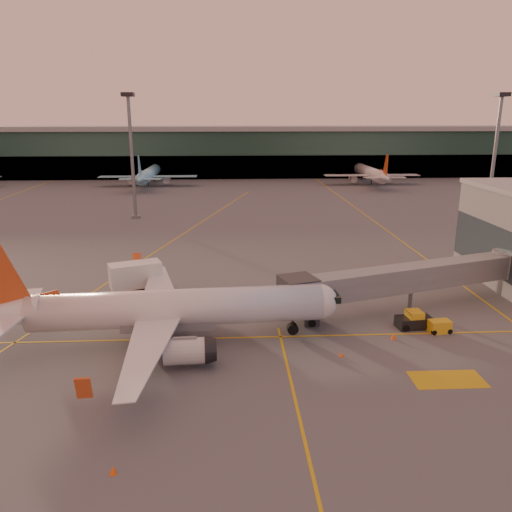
{
  "coord_description": "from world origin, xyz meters",
  "views": [
    {
      "loc": [
        0.22,
        -40.11,
        21.05
      ],
      "look_at": [
        3.19,
        16.85,
        5.0
      ],
      "focal_mm": 35.0,
      "sensor_mm": 36.0,
      "label": 1
    }
  ],
  "objects_px": {
    "pushback_tug": "(414,321)",
    "gpu_cart": "(440,327)",
    "main_airplane": "(166,310)",
    "catering_truck": "(136,279)"
  },
  "relations": [
    {
      "from": "catering_truck",
      "to": "gpu_cart",
      "type": "distance_m",
      "value": 33.91
    },
    {
      "from": "catering_truck",
      "to": "main_airplane",
      "type": "bearing_deg",
      "value": -88.62
    },
    {
      "from": "main_airplane",
      "to": "pushback_tug",
      "type": "xyz_separation_m",
      "value": [
        24.95,
        2.16,
        -2.6
      ]
    },
    {
      "from": "gpu_cart",
      "to": "pushback_tug",
      "type": "xyz_separation_m",
      "value": [
        -2.15,
        1.31,
        0.12
      ]
    },
    {
      "from": "catering_truck",
      "to": "pushback_tug",
      "type": "height_order",
      "value": "catering_truck"
    },
    {
      "from": "main_airplane",
      "to": "pushback_tug",
      "type": "distance_m",
      "value": 25.18
    },
    {
      "from": "catering_truck",
      "to": "gpu_cart",
      "type": "bearing_deg",
      "value": -40.16
    },
    {
      "from": "main_airplane",
      "to": "gpu_cart",
      "type": "relative_size",
      "value": 14.92
    },
    {
      "from": "pushback_tug",
      "to": "gpu_cart",
      "type": "bearing_deg",
      "value": -37.12
    },
    {
      "from": "catering_truck",
      "to": "pushback_tug",
      "type": "distance_m",
      "value": 31.46
    }
  ]
}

